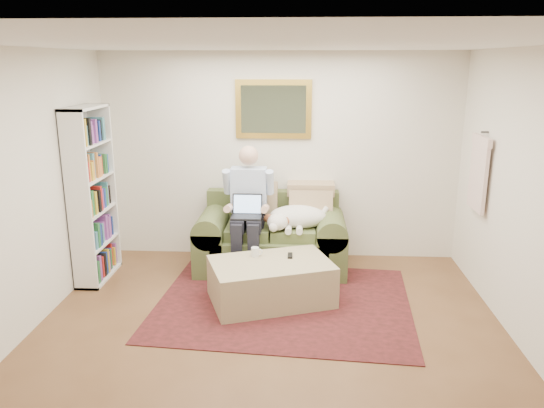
# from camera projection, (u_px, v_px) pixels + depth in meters

# --- Properties ---
(room_shell) EXTENTS (4.51, 5.00, 2.61)m
(room_shell) POSITION_uv_depth(u_px,v_px,m) (269.00, 200.00, 4.63)
(room_shell) COLOR brown
(room_shell) RESTS_ON ground
(rug) EXTENTS (2.78, 2.30, 0.01)m
(rug) POSITION_uv_depth(u_px,v_px,m) (284.00, 302.00, 5.61)
(rug) COLOR black
(rug) RESTS_ON room_shell
(sofa) EXTENTS (1.80, 0.91, 1.08)m
(sofa) POSITION_uv_depth(u_px,v_px,m) (271.00, 244.00, 6.49)
(sofa) COLOR #52572E
(sofa) RESTS_ON room_shell
(seated_man) EXTENTS (0.59, 0.85, 1.51)m
(seated_man) POSITION_uv_depth(u_px,v_px,m) (248.00, 212.00, 6.23)
(seated_man) COLOR #8CA5D8
(seated_man) RESTS_ON sofa
(laptop) EXTENTS (0.35, 0.28, 0.25)m
(laptop) POSITION_uv_depth(u_px,v_px,m) (247.00, 211.00, 6.15)
(laptop) COLOR black
(laptop) RESTS_ON seated_man
(sleeping_dog) EXTENTS (0.74, 0.47, 0.28)m
(sleeping_dog) POSITION_uv_depth(u_px,v_px,m) (298.00, 217.00, 6.29)
(sleeping_dog) COLOR white
(sleeping_dog) RESTS_ON sofa
(ottoman) EXTENTS (1.42, 1.15, 0.45)m
(ottoman) POSITION_uv_depth(u_px,v_px,m) (271.00, 282.00, 5.59)
(ottoman) COLOR tan
(ottoman) RESTS_ON room_shell
(coffee_mug) EXTENTS (0.08, 0.08, 0.10)m
(coffee_mug) POSITION_uv_depth(u_px,v_px,m) (255.00, 252.00, 5.68)
(coffee_mug) COLOR white
(coffee_mug) RESTS_ON ottoman
(tv_remote) EXTENTS (0.05, 0.15, 0.02)m
(tv_remote) POSITION_uv_depth(u_px,v_px,m) (290.00, 256.00, 5.69)
(tv_remote) COLOR black
(tv_remote) RESTS_ON ottoman
(bookshelf) EXTENTS (0.28, 0.80, 2.00)m
(bookshelf) POSITION_uv_depth(u_px,v_px,m) (92.00, 195.00, 6.03)
(bookshelf) COLOR white
(bookshelf) RESTS_ON room_shell
(wall_mirror) EXTENTS (0.94, 0.04, 0.72)m
(wall_mirror) POSITION_uv_depth(u_px,v_px,m) (273.00, 109.00, 6.52)
(wall_mirror) COLOR gold
(wall_mirror) RESTS_ON room_shell
(hanging_shirt) EXTENTS (0.06, 0.52, 0.90)m
(hanging_shirt) POSITION_uv_depth(u_px,v_px,m) (479.00, 169.00, 5.69)
(hanging_shirt) COLOR beige
(hanging_shirt) RESTS_ON room_shell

